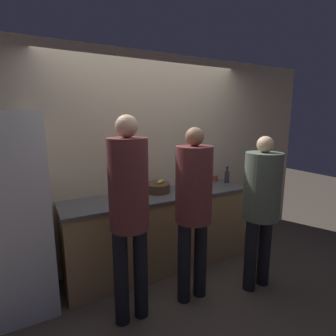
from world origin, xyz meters
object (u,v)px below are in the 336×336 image
Objects in this scene: cup_blue at (166,185)px; cup_red at (215,178)px; refrigerator at (10,216)px; person_center at (193,200)px; bottle_dark at (227,176)px; fruit_bowl at (158,188)px; utensil_crock at (195,181)px; person_right at (261,199)px; person_left at (129,204)px; potted_plant at (123,188)px.

cup_red is (0.79, 0.01, -0.00)m from cup_blue.
refrigerator reaches higher than person_center.
bottle_dark is 2.81× the size of cup_blue.
utensil_crock is (0.58, 0.05, 0.01)m from fruit_bowl.
refrigerator is 23.07× the size of cup_blue.
person_right is 1.11m from cup_red.
person_right is (0.72, -0.18, -0.05)m from person_center.
bottle_dark is at bearing 23.01° from person_left.
person_left is 1.06× the size of person_center.
cup_red is at bearing 42.72° from person_center.
cup_red is 0.37× the size of potted_plant.
person_left is 1.85m from cup_red.
utensil_crock is 1.26× the size of potted_plant.
bottle_dark is (0.33, 0.92, 0.03)m from person_right.
person_center reaches higher than bottle_dark.
person_left reaches higher than bottle_dark.
utensil_crock is at bearing 5.36° from fruit_bowl.
utensil_crock is at bearing 4.99° from potted_plant.
potted_plant is (-1.03, -0.09, 0.05)m from utensil_crock.
utensil_crock is 1.21× the size of bottle_dark.
person_right reaches higher than cup_red.
utensil_crock is 0.40m from cup_blue.
cup_blue is (0.18, 0.12, -0.01)m from fruit_bowl.
cup_red is (2.53, 0.23, 0.03)m from refrigerator.
person_right is at bearing -52.47° from fruit_bowl.
person_right is 1.20m from fruit_bowl.
refrigerator reaches higher than cup_red.
cup_blue is at bearing 170.01° from utensil_crock.
refrigerator is 2.62m from bottle_dark.
bottle_dark is (1.06, -0.03, 0.03)m from fruit_bowl.
person_left is at bearing -151.45° from cup_red.
person_left is 8.06× the size of bottle_dark.
cup_blue is at bearing 7.41° from refrigerator.
fruit_bowl is 3.69× the size of cup_blue.
refrigerator is 8.57× the size of potted_plant.
cup_red is (0.97, 0.90, -0.07)m from person_center.
cup_blue is 0.37× the size of potted_plant.
person_center is 21.56× the size of cup_red.
cup_red is (-0.08, 0.16, -0.05)m from bottle_dark.
fruit_bowl is at bearing 3.81° from refrigerator.
cup_red is (0.98, 0.13, -0.02)m from fruit_bowl.
person_right is at bearing -109.85° from bottle_dark.
person_right is 5.47× the size of fruit_bowl.
refrigerator reaches higher than bottle_dark.
cup_blue is at bearing 13.99° from potted_plant.
refrigerator is 1.75m from cup_blue.
person_left reaches higher than person_right.
person_left is at bearing -104.70° from potted_plant.
refrigerator is at bearing 156.94° from person_center.
person_center is at bearing -57.92° from potted_plant.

